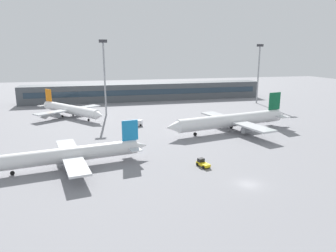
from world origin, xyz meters
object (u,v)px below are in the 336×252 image
at_px(baggage_tug_yellow, 203,163).
at_px(floodlight_tower_east, 259,70).
at_px(airplane_near, 66,155).
at_px(service_van_white, 135,123).
at_px(airplane_far, 70,110).
at_px(airplane_mid, 231,121).
at_px(floodlight_tower_west, 104,73).

distance_m(baggage_tug_yellow, floodlight_tower_east, 99.24).
xyz_separation_m(airplane_near, service_van_white, (20.68, 36.20, -1.81)).
bearing_deg(floodlight_tower_east, airplane_far, -171.32).
distance_m(airplane_mid, airplane_far, 63.67).
bearing_deg(airplane_far, floodlight_tower_east, 8.68).
xyz_separation_m(airplane_mid, service_van_white, (-29.57, 14.38, -2.47)).
bearing_deg(airplane_far, baggage_tug_yellow, -63.99).
xyz_separation_m(service_van_white, floodlight_tower_west, (-8.54, 23.48, 16.03)).
bearing_deg(airplane_mid, floodlight_tower_west, 135.18).
bearing_deg(airplane_mid, baggage_tug_yellow, -125.27).
bearing_deg(floodlight_tower_west, airplane_near, -101.50).
bearing_deg(service_van_white, airplane_mid, -25.93).
bearing_deg(airplane_mid, service_van_white, 154.07).
bearing_deg(airplane_mid, airplane_far, 144.90).
bearing_deg(airplane_near, floodlight_tower_west, 78.50).
xyz_separation_m(airplane_far, floodlight_tower_east, (89.84, 13.71, 13.55)).
height_order(airplane_far, service_van_white, airplane_far).
distance_m(floodlight_tower_west, floodlight_tower_east, 76.87).
height_order(airplane_mid, baggage_tug_yellow, airplane_mid).
xyz_separation_m(airplane_mid, baggage_tug_yellow, (-20.26, -28.64, -2.78)).
relative_size(airplane_mid, floodlight_tower_west, 1.56).
bearing_deg(floodlight_tower_east, floodlight_tower_west, -170.67).
bearing_deg(floodlight_tower_west, service_van_white, -70.02).
distance_m(airplane_near, floodlight_tower_west, 62.54).
height_order(airplane_near, airplane_mid, airplane_mid).
height_order(airplane_near, floodlight_tower_west, floodlight_tower_west).
height_order(airplane_mid, floodlight_tower_west, floodlight_tower_west).
relative_size(baggage_tug_yellow, service_van_white, 0.70).
xyz_separation_m(airplane_far, floodlight_tower_west, (13.99, 1.25, 14.09)).
relative_size(airplane_near, floodlight_tower_east, 1.33).
relative_size(service_van_white, floodlight_tower_west, 0.18).
distance_m(airplane_near, service_van_white, 41.73).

